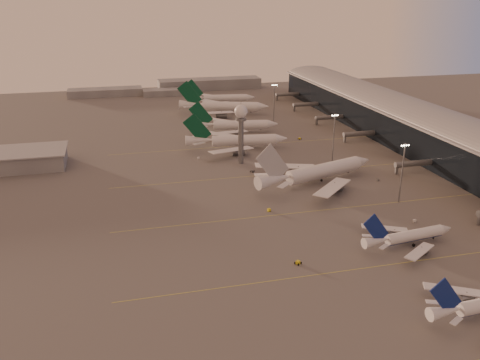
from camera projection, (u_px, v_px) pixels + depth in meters
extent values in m
plane|color=#4F4C4C|center=(328.00, 293.00, 144.77)|extent=(700.00, 700.00, 0.00)
cube|color=gold|center=(403.00, 263.00, 160.79)|extent=(180.00, 0.25, 0.02)
cube|color=gold|center=(342.00, 208.00, 201.70)|extent=(180.00, 0.25, 0.02)
cube|color=gold|center=(302.00, 172.00, 242.61)|extent=(180.00, 0.25, 0.02)
cube|color=gold|center=(270.00, 143.00, 288.07)|extent=(180.00, 0.25, 0.02)
cube|color=black|center=(435.00, 137.00, 266.60)|extent=(36.00, 360.00, 18.00)
cylinder|color=gray|center=(438.00, 121.00, 263.48)|extent=(10.08, 360.00, 10.08)
cube|color=gray|center=(438.00, 120.00, 263.42)|extent=(40.00, 362.00, 0.80)
cube|color=slate|center=(480.00, 220.00, 186.10)|extent=(1.20, 1.20, 4.40)
cylinder|color=slate|center=(416.00, 163.00, 240.34)|extent=(22.00, 2.80, 2.80)
cube|color=slate|center=(397.00, 170.00, 238.83)|extent=(1.20, 1.20, 4.40)
cylinder|color=slate|center=(361.00, 133.00, 291.25)|extent=(22.00, 2.80, 2.80)
cube|color=slate|center=(345.00, 139.00, 289.74)|extent=(1.20, 1.20, 4.40)
cylinder|color=slate|center=(331.00, 117.00, 329.43)|extent=(22.00, 2.80, 2.80)
cube|color=slate|center=(317.00, 122.00, 327.92)|extent=(1.20, 1.20, 4.40)
cylinder|color=slate|center=(308.00, 104.00, 367.61)|extent=(22.00, 2.80, 2.80)
cube|color=slate|center=(294.00, 108.00, 366.10)|extent=(1.20, 1.20, 4.40)
cylinder|color=slate|center=(289.00, 94.00, 403.98)|extent=(22.00, 2.80, 2.80)
cube|color=slate|center=(277.00, 98.00, 402.47)|extent=(1.20, 1.20, 4.40)
cylinder|color=slate|center=(241.00, 142.00, 251.21)|extent=(2.60, 2.60, 22.00)
cylinder|color=slate|center=(241.00, 119.00, 247.22)|extent=(5.20, 5.20, 1.20)
sphere|color=silver|center=(241.00, 111.00, 245.87)|extent=(6.40, 6.40, 6.40)
cylinder|color=slate|center=(241.00, 104.00, 244.59)|extent=(0.16, 0.16, 2.00)
cylinder|color=slate|center=(402.00, 173.00, 203.15)|extent=(0.56, 0.56, 25.00)
cube|color=slate|center=(405.00, 144.00, 198.99)|extent=(3.60, 0.25, 0.25)
sphere|color=#FFEABF|center=(402.00, 146.00, 198.78)|extent=(0.56, 0.56, 0.56)
sphere|color=#FFEABF|center=(404.00, 146.00, 199.01)|extent=(0.56, 0.56, 0.56)
sphere|color=#FFEABF|center=(406.00, 145.00, 199.24)|extent=(0.56, 0.56, 0.56)
sphere|color=#FFEABF|center=(409.00, 145.00, 199.47)|extent=(0.56, 0.56, 0.56)
cylinder|color=slate|center=(334.00, 138.00, 251.99)|extent=(0.56, 0.56, 25.00)
cube|color=slate|center=(335.00, 115.00, 247.83)|extent=(3.60, 0.25, 0.25)
sphere|color=#FFEABF|center=(332.00, 116.00, 247.62)|extent=(0.56, 0.56, 0.56)
sphere|color=#FFEABF|center=(334.00, 115.00, 247.86)|extent=(0.56, 0.56, 0.56)
sphere|color=#FFEABF|center=(336.00, 115.00, 248.09)|extent=(0.56, 0.56, 0.56)
sphere|color=#FFEABF|center=(338.00, 115.00, 248.32)|extent=(0.56, 0.56, 0.56)
cylinder|color=slate|center=(274.00, 103.00, 333.35)|extent=(0.56, 0.56, 25.00)
cube|color=slate|center=(275.00, 84.00, 329.19)|extent=(3.60, 0.25, 0.25)
sphere|color=#FFEABF|center=(272.00, 85.00, 328.98)|extent=(0.56, 0.56, 0.56)
sphere|color=#FFEABF|center=(274.00, 85.00, 329.21)|extent=(0.56, 0.56, 0.56)
sphere|color=#FFEABF|center=(275.00, 85.00, 329.44)|extent=(0.56, 0.56, 0.56)
sphere|color=#FFEABF|center=(277.00, 85.00, 329.68)|extent=(0.56, 0.56, 0.56)
cube|color=slate|center=(105.00, 92.00, 420.79)|extent=(60.00, 18.00, 6.00)
cube|color=slate|center=(210.00, 84.00, 450.15)|extent=(90.00, 20.00, 9.00)
cube|color=slate|center=(167.00, 92.00, 423.42)|extent=(40.00, 15.00, 5.00)
cone|color=silver|center=(444.00, 313.00, 129.49)|extent=(9.42, 4.22, 3.75)
cube|color=silver|center=(453.00, 291.00, 140.99)|extent=(16.01, 10.10, 1.18)
cylinder|color=slate|center=(466.00, 299.00, 140.37)|extent=(4.38, 2.65, 2.44)
cube|color=slate|center=(466.00, 296.00, 140.01)|extent=(0.31, 0.26, 1.50)
cube|color=navy|center=(445.00, 298.00, 127.76)|extent=(10.30, 0.87, 11.18)
cube|color=silver|center=(456.00, 323.00, 125.65)|extent=(4.51, 3.46, 0.25)
cube|color=silver|center=(434.00, 304.00, 133.29)|extent=(4.55, 3.14, 0.25)
cylinder|color=silver|center=(414.00, 236.00, 171.56)|extent=(22.16, 6.27, 3.72)
cylinder|color=navy|center=(414.00, 238.00, 171.85)|extent=(21.61, 5.19, 2.68)
cone|color=silver|center=(445.00, 230.00, 175.96)|extent=(4.64, 4.20, 3.72)
cone|color=silver|center=(376.00, 243.00, 166.18)|extent=(9.55, 4.78, 3.72)
cube|color=silver|center=(419.00, 253.00, 161.96)|extent=(15.09, 12.03, 1.17)
cylinder|color=slate|center=(421.00, 253.00, 165.34)|extent=(4.49, 2.90, 2.42)
cube|color=slate|center=(421.00, 250.00, 164.98)|extent=(0.32, 0.28, 1.49)
cube|color=silver|center=(384.00, 229.00, 178.01)|extent=(16.08, 9.15, 1.17)
cylinder|color=slate|center=(394.00, 235.00, 177.60)|extent=(4.49, 2.90, 2.42)
cube|color=slate|center=(394.00, 232.00, 177.23)|extent=(0.32, 0.28, 1.49)
cube|color=navy|center=(376.00, 230.00, 164.43)|extent=(10.19, 1.54, 11.10)
cube|color=silver|center=(384.00, 248.00, 162.45)|extent=(4.42, 3.63, 0.25)
cube|color=silver|center=(368.00, 237.00, 169.87)|extent=(4.52, 2.89, 0.25)
cylinder|color=black|center=(433.00, 239.00, 175.24)|extent=(0.49, 0.49, 0.98)
cylinder|color=black|center=(405.00, 241.00, 173.72)|extent=(1.13, 0.61, 1.08)
cylinder|color=black|center=(413.00, 247.00, 169.95)|extent=(1.13, 0.61, 1.08)
cylinder|color=silver|center=(324.00, 173.00, 228.59)|extent=(39.26, 17.87, 6.14)
cylinder|color=silver|center=(324.00, 176.00, 229.07)|extent=(37.99, 16.00, 4.42)
cone|color=silver|center=(362.00, 164.00, 240.27)|extent=(9.12, 8.17, 6.14)
cone|color=silver|center=(274.00, 183.00, 214.43)|extent=(17.56, 10.89, 6.14)
cube|color=silver|center=(332.00, 190.00, 211.21)|extent=(24.32, 24.77, 1.82)
cylinder|color=slate|center=(334.00, 191.00, 217.51)|extent=(8.46, 6.13, 3.99)
cube|color=slate|center=(334.00, 188.00, 217.02)|extent=(0.36, 0.33, 2.45)
cube|color=silver|center=(285.00, 169.00, 237.16)|extent=(28.90, 11.40, 1.82)
cylinder|color=slate|center=(298.00, 174.00, 237.33)|extent=(8.46, 6.13, 3.99)
cube|color=slate|center=(298.00, 171.00, 236.84)|extent=(0.36, 0.33, 2.45)
cube|color=#ACAFB4|center=(273.00, 167.00, 211.51)|extent=(16.30, 5.54, 18.21)
cube|color=silver|center=(284.00, 188.00, 208.18)|extent=(7.46, 7.32, 0.25)
cube|color=silver|center=(263.00, 177.00, 220.26)|extent=(7.93, 3.90, 0.25)
cylinder|color=black|center=(348.00, 175.00, 237.33)|extent=(0.49, 0.49, 0.99)
cylinder|color=black|center=(315.00, 180.00, 230.03)|extent=(1.19, 0.80, 1.09)
cylinder|color=black|center=(321.00, 183.00, 226.57)|extent=(1.19, 0.80, 1.09)
cylinder|color=silver|center=(244.00, 142.00, 276.78)|extent=(34.98, 9.81, 5.57)
cylinder|color=silver|center=(244.00, 144.00, 277.22)|extent=(34.10, 8.18, 4.01)
cone|color=silver|center=(281.00, 141.00, 279.19)|extent=(7.33, 6.36, 5.57)
cone|color=silver|center=(199.00, 142.00, 273.68)|extent=(15.07, 7.32, 5.57)
cube|color=silver|center=(231.00, 152.00, 262.60)|extent=(25.51, 14.37, 1.65)
cylinder|color=slate|center=(239.00, 154.00, 267.09)|extent=(7.08, 4.42, 3.62)
cube|color=slate|center=(239.00, 152.00, 266.63)|extent=(0.32, 0.27, 2.23)
cube|color=silver|center=(226.00, 137.00, 289.65)|extent=(23.86, 19.19, 1.65)
cylinder|color=slate|center=(234.00, 142.00, 287.75)|extent=(7.08, 4.42, 3.62)
cube|color=slate|center=(234.00, 140.00, 287.29)|extent=(0.32, 0.27, 2.23)
cube|color=#083E27|center=(197.00, 130.00, 271.29)|extent=(15.25, 2.23, 16.49)
cube|color=silver|center=(199.00, 145.00, 267.38)|extent=(7.14, 4.54, 0.24)
cube|color=silver|center=(198.00, 139.00, 279.83)|extent=(6.97, 5.75, 0.24)
cylinder|color=black|center=(267.00, 147.00, 279.51)|extent=(0.48, 0.48, 0.96)
cylinder|color=black|center=(238.00, 147.00, 279.61)|extent=(1.11, 0.61, 1.06)
cylinder|color=black|center=(239.00, 149.00, 275.67)|extent=(1.11, 0.61, 1.06)
cylinder|color=silver|center=(241.00, 126.00, 309.73)|extent=(33.35, 10.35, 5.31)
cylinder|color=silver|center=(241.00, 128.00, 310.14)|extent=(32.47, 8.78, 3.82)
cone|color=silver|center=(272.00, 126.00, 311.44)|extent=(7.12, 6.23, 5.31)
cone|color=silver|center=(202.00, 126.00, 307.46)|extent=(14.46, 7.39, 5.31)
cube|color=silver|center=(229.00, 134.00, 296.41)|extent=(24.40, 13.05, 1.57)
cylinder|color=slate|center=(235.00, 136.00, 300.57)|extent=(6.83, 4.40, 3.45)
cube|color=slate|center=(235.00, 134.00, 300.14)|extent=(0.31, 0.27, 2.12)
cube|color=silver|center=(226.00, 123.00, 322.28)|extent=(22.44, 18.79, 1.57)
cylinder|color=slate|center=(233.00, 127.00, 320.33)|extent=(6.83, 4.40, 3.45)
cube|color=slate|center=(233.00, 125.00, 319.89)|extent=(0.31, 0.27, 2.12)
cube|color=#083E27|center=(201.00, 116.00, 305.20)|extent=(14.48, 2.58, 15.71)
cube|color=silver|center=(202.00, 129.00, 301.44)|extent=(6.79, 4.16, 0.23)
cube|color=silver|center=(202.00, 123.00, 313.34)|extent=(6.59, 5.61, 0.23)
cylinder|color=black|center=(261.00, 131.00, 311.96)|extent=(0.46, 0.46, 0.92)
cylinder|color=black|center=(236.00, 131.00, 312.50)|extent=(1.07, 0.61, 1.01)
cylinder|color=black|center=(237.00, 133.00, 308.74)|extent=(1.07, 0.61, 1.01)
cylinder|color=silver|center=(230.00, 108.00, 356.19)|extent=(38.87, 17.58, 6.25)
cylinder|color=silver|center=(230.00, 110.00, 356.68)|extent=(37.60, 15.68, 4.50)
cone|color=silver|center=(263.00, 108.00, 354.99)|extent=(9.03, 8.22, 6.25)
cone|color=silver|center=(191.00, 106.00, 357.35)|extent=(17.39, 10.84, 6.25)
cube|color=silver|center=(214.00, 115.00, 341.80)|extent=(28.87, 11.58, 1.85)
cylinder|color=slate|center=(222.00, 117.00, 346.05)|extent=(8.38, 6.13, 4.07)
cube|color=slate|center=(222.00, 115.00, 345.54)|extent=(0.39, 0.35, 2.50)
cube|color=silver|center=(219.00, 105.00, 372.35)|extent=(24.40, 24.63, 1.85)
cylinder|color=slate|center=(225.00, 109.00, 369.38)|extent=(8.38, 6.13, 4.07)
cube|color=slate|center=(225.00, 107.00, 368.87)|extent=(0.39, 0.35, 2.50)
cube|color=#083E27|center=(190.00, 96.00, 354.81)|extent=(16.53, 5.51, 18.51)
cube|color=silver|center=(189.00, 108.00, 350.28)|extent=(7.84, 3.90, 0.27)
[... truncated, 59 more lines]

